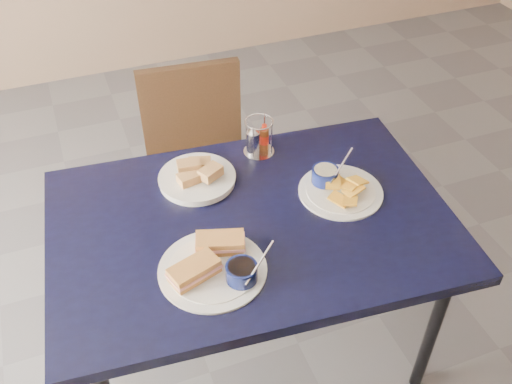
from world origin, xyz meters
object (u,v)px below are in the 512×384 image
object	(u,v)px
dining_table	(252,233)
sandwich_plate	(215,264)
plantain_plate	(336,186)
chair_far	(197,157)
bread_basket	(197,177)
condiment_caddy	(258,139)

from	to	relation	value
dining_table	sandwich_plate	world-z (taller)	sandwich_plate
dining_table	plantain_plate	size ratio (longest dim) A/B	4.74
dining_table	chair_far	world-z (taller)	chair_far
chair_far	bread_basket	distance (m)	0.52
plantain_plate	condiment_caddy	xyz separation A→B (m)	(-0.17, 0.28, 0.04)
plantain_plate	condiment_caddy	distance (m)	0.33
chair_far	bread_basket	bearing A→B (deg)	-103.82
sandwich_plate	plantain_plate	world-z (taller)	same
plantain_plate	condiment_caddy	world-z (taller)	condiment_caddy
sandwich_plate	bread_basket	xyz separation A→B (m)	(0.06, 0.39, -0.00)
bread_basket	sandwich_plate	bearing A→B (deg)	-98.87
plantain_plate	chair_far	bearing A→B (deg)	115.44
bread_basket	condiment_caddy	distance (m)	0.26
dining_table	chair_far	bearing A→B (deg)	89.83
plantain_plate	bread_basket	world-z (taller)	plantain_plate
sandwich_plate	bread_basket	distance (m)	0.40
sandwich_plate	bread_basket	bearing A→B (deg)	81.13
sandwich_plate	chair_far	bearing A→B (deg)	78.50
bread_basket	condiment_caddy	world-z (taller)	condiment_caddy
plantain_plate	sandwich_plate	bearing A→B (deg)	-158.14
bread_basket	condiment_caddy	xyz separation A→B (m)	(0.25, 0.08, 0.04)
plantain_plate	bread_basket	bearing A→B (deg)	153.91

